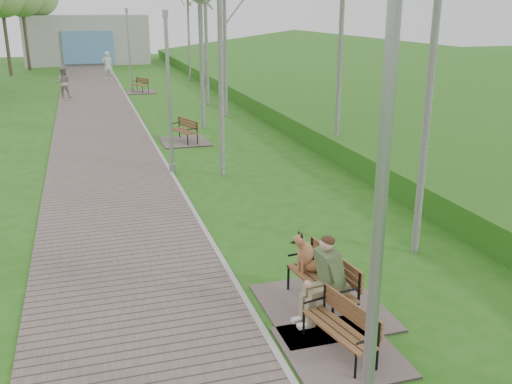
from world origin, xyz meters
TOP-DOWN VIEW (x-y plane):
  - walkway at (-1.75, 21.50)m, footprint 3.50×67.00m
  - kerb at (0.00, 21.50)m, footprint 0.10×67.00m
  - embankment at (12.00, 20.00)m, footprint 14.00×70.00m
  - building_north at (-1.50, 50.97)m, footprint 10.00×5.20m
  - bench_main at (1.04, 6.31)m, footprint 1.88×2.09m
  - bench_second at (0.85, 5.12)m, footprint 1.55×1.72m
  - bench_third at (1.07, 18.81)m, footprint 1.66×1.84m
  - bench_far at (0.87, 32.00)m, footprint 1.62×1.80m
  - lamp_post_near at (0.29, 3.29)m, footprint 0.21×0.21m
  - lamp_post_second at (0.05, 14.95)m, footprint 0.18×0.18m
  - lamp_post_third at (0.43, 32.21)m, footprint 0.18×0.18m
  - pedestrian_near at (-0.53, 38.45)m, footprint 0.70×0.48m
  - pedestrian_far at (-3.20, 30.89)m, footprint 0.88×0.73m

SIDE VIEW (x-z plane):
  - embankment at x=12.00m, z-range -0.80..0.80m
  - walkway at x=-1.75m, z-range 0.00..0.04m
  - kerb at x=0.00m, z-range 0.00..0.05m
  - bench_second at x=0.85m, z-range -0.30..0.65m
  - bench_far at x=0.87m, z-range -0.32..0.68m
  - bench_third at x=1.07m, z-range -0.32..0.70m
  - bench_main at x=1.04m, z-range -0.36..1.28m
  - pedestrian_far at x=-3.20m, z-range 0.00..1.66m
  - pedestrian_near at x=-0.53m, z-range 0.00..1.88m
  - building_north at x=-1.50m, z-range -0.01..3.99m
  - lamp_post_second at x=0.05m, z-range -0.15..4.42m
  - lamp_post_third at x=0.43m, z-range -0.15..4.43m
  - lamp_post_near at x=0.29m, z-range -0.18..5.25m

